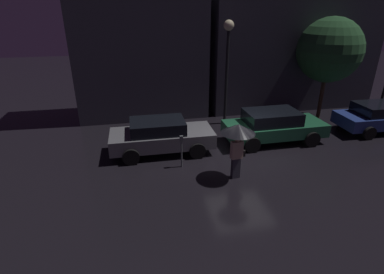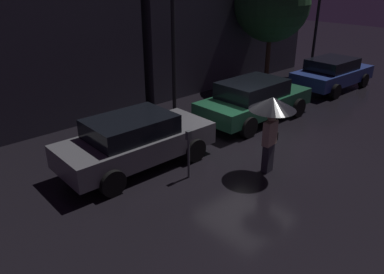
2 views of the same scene
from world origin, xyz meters
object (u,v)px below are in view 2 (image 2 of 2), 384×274
Objects in this scene: street_lamp_far at (318,13)px; parking_meter at (189,149)px; parked_car_grey at (135,140)px; parked_car_green at (254,99)px; street_lamp_near at (173,7)px; parked_car_blue at (332,73)px; pedestrian_with_umbrella at (272,111)px.

parking_meter is at bearing -161.99° from street_lamp_far.
street_lamp_far is (12.70, 2.52, 2.20)m from parked_car_grey.
parked_car_green is 8.39m from street_lamp_far.
parked_car_grey is 0.83× the size of street_lamp_near.
parked_car_grey is at bearing -142.93° from street_lamp_near.
parked_car_blue is at bearing 0.94° from parked_car_green.
street_lamp_near is 9.17m from street_lamp_far.
parked_car_grey is 3.56m from pedestrian_with_umbrella.
pedestrian_with_umbrella is 11.61m from street_lamp_far.
street_lamp_far is (2.14, 2.29, 2.23)m from parked_car_blue.
parked_car_green is 5.59m from parked_car_blue.
parking_meter is at bearing -125.82° from street_lamp_near.
pedestrian_with_umbrella is 1.59× the size of parking_meter.
street_lamp_near is at bearing 178.94° from street_lamp_far.
street_lamp_far reaches higher than pedestrian_with_umbrella.
street_lamp_far reaches higher than parked_car_blue.
pedestrian_with_umbrella is (-8.23, -2.77, 0.94)m from parked_car_blue.
parked_car_green is at bearing 39.26° from pedestrian_with_umbrella.
parking_meter is (-1.73, 1.13, -0.87)m from pedestrian_with_umbrella.
street_lamp_far is (9.14, -0.17, -0.74)m from street_lamp_near.
parked_car_grey is 0.95× the size of parked_car_green.
parked_car_blue is 8.74m from pedestrian_with_umbrella.
parked_car_green is at bearing 18.87° from parking_meter.
parked_car_grey is 4.97m from parked_car_green.
parked_car_blue is 3.85m from street_lamp_far.
pedestrian_with_umbrella is 2.24m from parking_meter.
parking_meter is 0.25× the size of street_lamp_near.
parking_meter is at bearing -66.33° from parked_car_grey.
parked_car_blue is 0.82× the size of street_lamp_near.
parked_car_blue is (5.59, 0.15, -0.04)m from parked_car_green.
street_lamp_near is (-7.00, 2.46, 2.97)m from parked_car_blue.
parking_meter is at bearing -169.14° from parked_car_blue.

